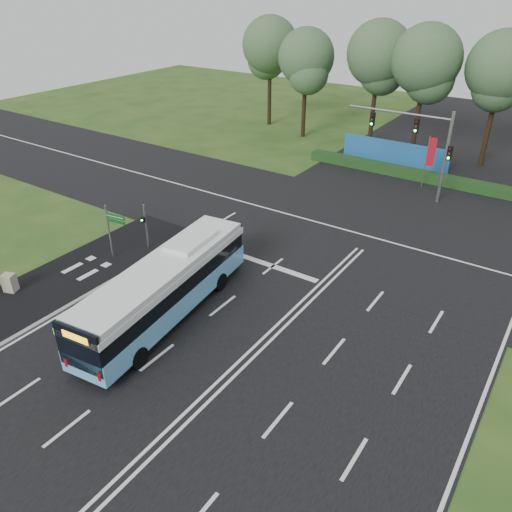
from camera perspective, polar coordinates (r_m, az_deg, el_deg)
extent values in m
plane|color=#234918|center=(25.38, 2.17, -8.19)|extent=(120.00, 120.00, 0.00)
cube|color=black|center=(25.36, 2.17, -8.15)|extent=(20.00, 120.00, 0.04)
cube|color=black|center=(34.62, 12.84, 2.16)|extent=(120.00, 14.00, 0.05)
cube|color=black|center=(31.10, -20.89, -2.50)|extent=(5.00, 18.00, 0.06)
cube|color=gray|center=(29.36, -18.09, -3.89)|extent=(0.25, 18.00, 0.12)
cube|color=#63AFE6|center=(25.98, -10.17, -4.82)|extent=(3.86, 12.07, 1.09)
cube|color=black|center=(26.25, -10.07, -5.72)|extent=(3.82, 12.01, 0.30)
cube|color=black|center=(25.44, -10.36, -2.98)|extent=(3.74, 11.89, 0.94)
cube|color=white|center=(25.13, -10.48, -1.84)|extent=(3.86, 12.07, 0.35)
cube|color=white|center=(24.95, -10.55, -1.16)|extent=(3.75, 11.60, 0.35)
cube|color=white|center=(26.53, -7.44, 1.80)|extent=(1.92, 3.13, 0.25)
cube|color=black|center=(22.02, -19.59, -10.08)|extent=(2.40, 0.40, 2.18)
cube|color=orange|center=(21.59, -19.97, -8.71)|extent=(1.38, 0.22, 0.35)
cylinder|color=black|center=(29.10, -8.00, -1.82)|extent=(0.40, 1.05, 1.03)
cylinder|color=black|center=(27.99, -4.10, -2.96)|extent=(0.40, 1.05, 1.03)
cylinder|color=black|center=(24.76, -17.44, -9.39)|extent=(0.40, 1.05, 1.03)
cylinder|color=black|center=(23.44, -13.25, -11.23)|extent=(0.40, 1.05, 1.03)
cylinder|color=gray|center=(32.48, -12.45, 3.29)|extent=(0.12, 0.12, 3.06)
cube|color=black|center=(32.13, -12.78, 4.08)|extent=(0.26, 0.19, 0.35)
sphere|color=#19F233|center=(32.07, -12.91, 4.01)|extent=(0.12, 0.12, 0.12)
cylinder|color=gray|center=(31.81, -16.43, 2.67)|extent=(0.11, 0.11, 3.57)
cube|color=#0D4B1A|center=(30.90, -15.79, 4.35)|extent=(1.33, 0.25, 0.27)
cube|color=#0D4B1A|center=(31.03, -15.71, 3.83)|extent=(1.33, 0.25, 0.20)
cube|color=white|center=(30.88, -15.84, 4.33)|extent=(1.24, 0.18, 0.04)
cube|color=#BAAE96|center=(30.94, -26.33, -2.79)|extent=(0.82, 0.75, 1.11)
cylinder|color=gray|center=(43.36, 18.80, 10.07)|extent=(0.07, 0.07, 4.38)
cube|color=#AD0E1C|center=(43.04, 19.42, 11.13)|extent=(0.59, 0.10, 2.34)
cylinder|color=gray|center=(40.40, 20.80, 10.33)|extent=(0.24, 0.24, 7.00)
cylinder|color=gray|center=(40.68, 16.00, 15.50)|extent=(8.00, 0.16, 0.16)
cube|color=black|center=(40.43, 17.87, 13.97)|extent=(0.32, 0.28, 1.05)
cube|color=black|center=(41.52, 13.18, 14.98)|extent=(0.32, 0.28, 1.05)
cube|color=black|center=(40.20, 21.27, 10.91)|extent=(0.32, 0.28, 1.05)
cube|color=#193B15|center=(45.51, 19.06, 8.51)|extent=(22.00, 1.20, 0.80)
cube|color=#1D5BA1|center=(48.63, 15.56, 11.23)|extent=(10.00, 0.30, 2.20)
cylinder|color=black|center=(60.20, 1.56, 18.65)|extent=(0.44, 0.44, 8.31)
sphere|color=#365B35|center=(59.50, 1.62, 23.00)|extent=(6.12, 6.12, 6.12)
cylinder|color=black|center=(55.49, 5.54, 17.32)|extent=(0.44, 0.44, 7.78)
sphere|color=#365B35|center=(54.75, 5.77, 21.72)|extent=(5.73, 5.73, 5.73)
cylinder|color=black|center=(53.52, 13.30, 16.63)|extent=(0.44, 0.44, 8.47)
sphere|color=#365B35|center=(52.73, 13.92, 21.57)|extent=(6.24, 6.24, 6.24)
cylinder|color=black|center=(50.95, 18.04, 15.35)|extent=(0.44, 0.44, 8.45)
sphere|color=#365B35|center=(50.12, 18.91, 20.50)|extent=(6.23, 6.23, 6.23)
cylinder|color=black|center=(50.62, 25.20, 13.84)|extent=(0.44, 0.44, 8.25)
sphere|color=#365B35|center=(49.79, 26.36, 18.83)|extent=(6.08, 6.08, 6.08)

